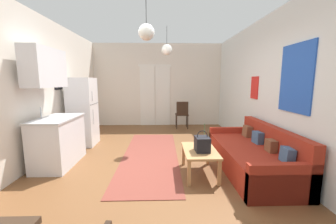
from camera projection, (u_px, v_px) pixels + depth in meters
name	position (u px, v px, depth m)	size (l,w,h in m)	color
ground_plane	(155.00, 171.00, 3.72)	(4.96, 7.99, 0.10)	brown
wall_back	(158.00, 85.00, 7.20)	(4.56, 0.13, 2.82)	silver
wall_right	(282.00, 89.00, 3.56)	(0.12, 7.59, 2.82)	silver
wall_left	(20.00, 90.00, 3.44)	(0.12, 7.59, 2.82)	silver
area_rug	(150.00, 155.00, 4.34)	(1.12, 3.32, 0.01)	brown
couch	(254.00, 156.00, 3.60)	(0.93, 2.12, 0.78)	maroon
coffee_table	(200.00, 153.00, 3.43)	(0.53, 0.87, 0.43)	#B27F4C
bamboo_vase	(204.00, 141.00, 3.60)	(0.09, 0.09, 0.39)	beige
handbag	(202.00, 144.00, 3.32)	(0.23, 0.27, 0.34)	black
refrigerator	(83.00, 112.00, 4.98)	(0.59, 0.62, 1.63)	white
kitchen_counter	(55.00, 122.00, 3.77)	(0.61, 1.10, 2.13)	silver
accent_chair	(182.00, 113.00, 6.74)	(0.42, 0.40, 0.90)	black
pendant_lamp_near	(146.00, 32.00, 2.72)	(0.21, 0.21, 0.73)	black
pendant_lamp_far	(167.00, 50.00, 4.84)	(0.25, 0.25, 0.66)	black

